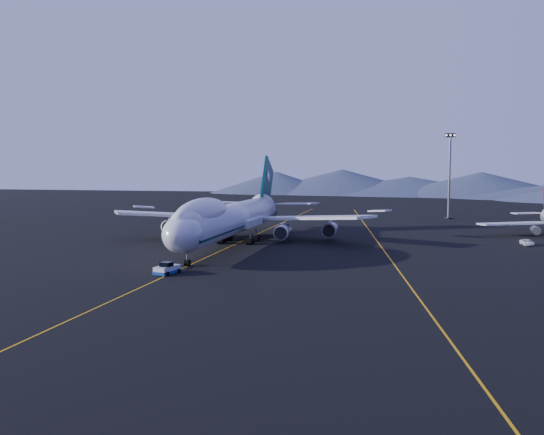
% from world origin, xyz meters
% --- Properties ---
extents(ground, '(500.00, 500.00, 0.00)m').
position_xyz_m(ground, '(0.00, 0.00, 0.00)').
color(ground, black).
rests_on(ground, ground).
extents(taxiway_line_main, '(0.25, 220.00, 0.01)m').
position_xyz_m(taxiway_line_main, '(0.00, 0.00, 0.01)').
color(taxiway_line_main, orange).
rests_on(taxiway_line_main, ground).
extents(taxiway_line_side, '(28.08, 198.09, 0.01)m').
position_xyz_m(taxiway_line_side, '(30.00, 10.00, 0.01)').
color(taxiway_line_side, orange).
rests_on(taxiway_line_side, ground).
extents(boeing_747, '(59.62, 72.43, 19.37)m').
position_xyz_m(boeing_747, '(0.00, 0.03, 5.81)').
color(boeing_747, silver).
rests_on(boeing_747, ground).
extents(pushback_tug, '(3.43, 4.95, 1.97)m').
position_xyz_m(pushback_tug, '(-0.48, -34.06, 0.62)').
color(pushback_tug, silver).
rests_on(pushback_tug, ground).
extents(service_van, '(2.57, 4.72, 1.26)m').
position_xyz_m(service_van, '(60.64, 14.18, 0.63)').
color(service_van, white).
rests_on(service_van, ground).
extents(floodlight_mast, '(3.31, 2.48, 26.80)m').
position_xyz_m(floodlight_mast, '(48.52, 76.82, 13.58)').
color(floodlight_mast, black).
rests_on(floodlight_mast, ground).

